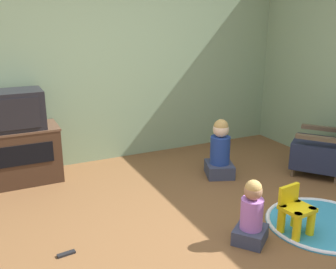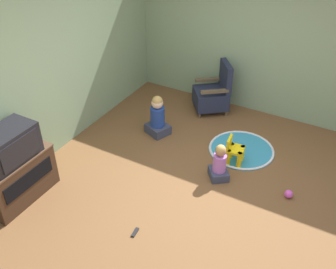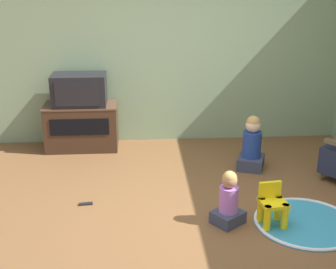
{
  "view_description": "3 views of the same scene",
  "coord_description": "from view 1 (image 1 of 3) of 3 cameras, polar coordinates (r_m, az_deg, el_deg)",
  "views": [
    {
      "loc": [
        -1.78,
        -2.53,
        1.9
      ],
      "look_at": [
        -0.17,
        0.82,
        0.76
      ],
      "focal_mm": 42.0,
      "sensor_mm": 36.0,
      "label": 1
    },
    {
      "loc": [
        -4.04,
        -1.63,
        3.83
      ],
      "look_at": [
        -0.18,
        0.53,
        0.76
      ],
      "focal_mm": 42.0,
      "sensor_mm": 36.0,
      "label": 2
    },
    {
      "loc": [
        -0.71,
        -4.3,
        2.48
      ],
      "look_at": [
        -0.39,
        0.51,
        0.75
      ],
      "focal_mm": 50.0,
      "sensor_mm": 36.0,
      "label": 3
    }
  ],
  "objects": [
    {
      "name": "yellow_kid_chair",
      "position": [
        3.76,
        17.99,
        -10.86
      ],
      "size": [
        0.29,
        0.28,
        0.44
      ],
      "rotation": [
        0.0,
        0.0,
        0.12
      ],
      "color": "yellow",
      "rests_on": "ground_plane"
    },
    {
      "name": "black_armchair",
      "position": [
        5.15,
        21.53,
        -1.75
      ],
      "size": [
        0.78,
        0.79,
        0.94
      ],
      "rotation": [
        0.0,
        0.0,
        3.8
      ],
      "color": "brown",
      "rests_on": "ground_plane"
    },
    {
      "name": "tv_cabinet",
      "position": [
        4.92,
        -21.41,
        -2.74
      ],
      "size": [
        1.03,
        0.53,
        0.65
      ],
      "color": "#382316",
      "rests_on": "ground_plane"
    },
    {
      "name": "television",
      "position": [
        4.76,
        -22.07,
        3.26
      ],
      "size": [
        0.74,
        0.46,
        0.44
      ],
      "color": "black",
      "rests_on": "tv_cabinet"
    },
    {
      "name": "child_watching_center",
      "position": [
        3.52,
        12.03,
        -11.42
      ],
      "size": [
        0.39,
        0.38,
        0.58
      ],
      "rotation": [
        0.0,
        0.0,
        0.65
      ],
      "color": "#33384C",
      "rests_on": "ground_plane"
    },
    {
      "name": "remote_control",
      "position": [
        3.49,
        -14.55,
        -16.41
      ],
      "size": [
        0.15,
        0.06,
        0.02
      ],
      "rotation": [
        0.0,
        0.0,
        0.12
      ],
      "color": "black",
      "rests_on": "ground_plane"
    },
    {
      "name": "ground_plane",
      "position": [
        3.63,
        8.28,
        -14.79
      ],
      "size": [
        30.0,
        30.0,
        0.0
      ],
      "primitive_type": "plane",
      "color": "brown"
    },
    {
      "name": "child_watching_left",
      "position": [
        4.81,
        7.55,
        -2.49
      ],
      "size": [
        0.43,
        0.45,
        0.71
      ],
      "rotation": [
        0.0,
        0.0,
        1.21
      ],
      "color": "#33384C",
      "rests_on": "ground_plane"
    },
    {
      "name": "wall_back",
      "position": [
        5.24,
        -9.29,
        10.67
      ],
      "size": [
        5.41,
        0.12,
        2.69
      ],
      "color": "gray",
      "rests_on": "ground_plane"
    },
    {
      "name": "play_mat",
      "position": [
        4.09,
        21.5,
        -11.9
      ],
      "size": [
        1.05,
        1.05,
        0.04
      ],
      "color": "teal",
      "rests_on": "ground_plane"
    }
  ]
}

